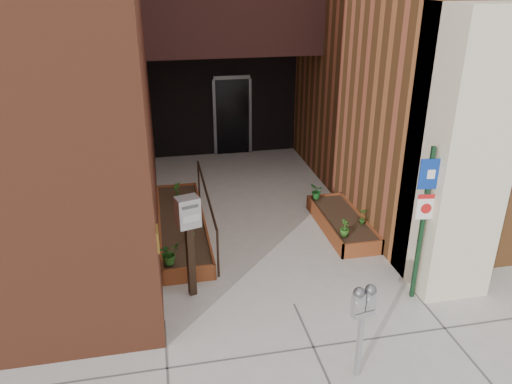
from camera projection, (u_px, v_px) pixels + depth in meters
ground at (294, 304)px, 7.79m from camera, size 80.00×80.00×0.00m
planter_left at (182, 227)px, 9.87m from camera, size 0.90×3.60×0.30m
planter_right at (342, 223)px, 10.00m from camera, size 0.80×2.20×0.30m
handrail at (206, 197)px, 9.67m from camera, size 0.04×3.34×0.90m
parking_meter at (363, 308)px, 6.00m from camera, size 0.31×0.17×1.36m
sign_post at (425, 209)px, 7.34m from camera, size 0.34×0.10×2.52m
payment_dropbox at (189, 226)px, 7.55m from camera, size 0.39×0.33×1.70m
shrub_left_a at (169, 253)px, 8.25m from camera, size 0.48×0.48×0.38m
shrub_left_b at (190, 232)px, 8.95m from camera, size 0.26×0.26×0.36m
shrub_left_c at (193, 208)px, 9.83m from camera, size 0.28×0.28×0.38m
shrub_left_d at (177, 192)px, 10.53m from camera, size 0.28×0.28×0.40m
shrub_right_a at (345, 228)px, 9.13m from camera, size 0.25×0.25×0.32m
shrub_right_b at (363, 216)px, 9.54m from camera, size 0.24×0.24×0.34m
shrub_right_c at (317, 191)px, 10.63m from camera, size 0.36×0.36×0.33m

